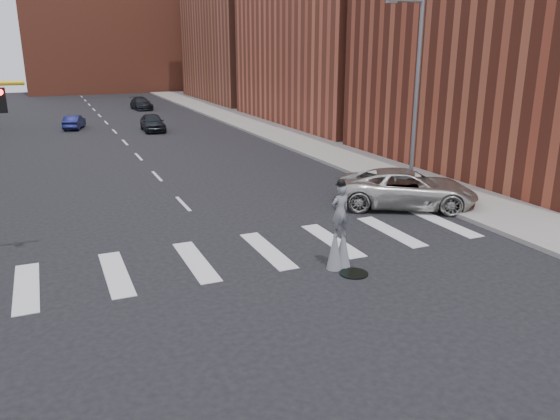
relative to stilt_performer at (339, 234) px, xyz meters
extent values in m
plane|color=black|center=(-2.81, 1.35, -1.15)|extent=(160.00, 160.00, 0.00)
cube|color=gray|center=(9.69, 26.35, -1.06)|extent=(5.00, 90.00, 0.18)
cylinder|color=black|center=(0.19, -0.65, -1.13)|extent=(0.90, 0.90, 0.04)
cube|color=brown|center=(19.19, 55.35, 8.85)|extent=(16.00, 22.00, 20.00)
cube|color=#A14A32|center=(3.19, 79.35, 7.85)|extent=(26.00, 14.00, 18.00)
cylinder|color=slate|center=(8.19, 7.35, 3.35)|extent=(0.20, 0.20, 9.00)
cylinder|color=slate|center=(7.39, 7.35, 7.65)|extent=(1.80, 0.12, 0.12)
cube|color=slate|center=(6.49, 7.35, 7.60)|extent=(0.50, 0.18, 0.12)
cube|color=black|center=(-9.31, 4.35, 4.15)|extent=(0.28, 0.18, 0.75)
cylinder|color=#FF0C0C|center=(-9.31, 4.25, 4.40)|extent=(0.18, 0.06, 0.18)
cylinder|color=#321E14|center=(0.16, 0.02, -0.62)|extent=(0.07, 0.07, 1.06)
cylinder|color=#321E14|center=(-0.16, -0.02, -0.62)|extent=(0.07, 0.07, 1.06)
cone|color=slate|center=(0.16, 0.02, -0.49)|extent=(0.52, 0.52, 1.33)
cone|color=slate|center=(-0.16, -0.02, -0.49)|extent=(0.52, 0.52, 1.33)
imported|color=slate|center=(0.00, 0.00, 0.76)|extent=(0.66, 0.47, 1.70)
sphere|color=black|center=(0.00, 0.00, 1.67)|extent=(0.26, 0.26, 0.26)
cylinder|color=black|center=(0.00, 0.00, 1.62)|extent=(0.34, 0.34, 0.02)
cube|color=yellow|center=(-0.01, 0.14, 1.22)|extent=(0.22, 0.05, 0.10)
imported|color=#BBB8B0|center=(6.19, 4.92, -0.32)|extent=(6.61, 5.43, 1.68)
imported|color=black|center=(0.21, 32.25, -0.43)|extent=(1.81, 4.29, 1.45)
imported|color=#15194B|center=(-5.78, 36.20, -0.57)|extent=(2.16, 3.78, 1.18)
imported|color=black|center=(2.19, 49.38, -0.49)|extent=(2.13, 4.65, 1.32)
camera|label=1|loc=(-8.22, -14.25, 5.70)|focal=35.00mm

